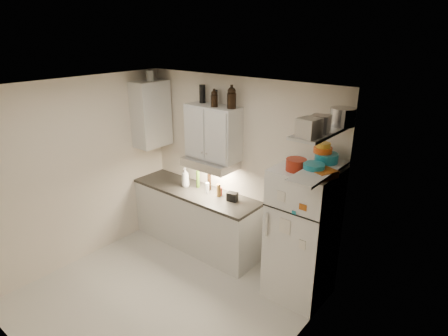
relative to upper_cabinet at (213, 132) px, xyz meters
The scene contains 36 objects.
floor 2.29m from the upper_cabinet, 77.33° to the right, with size 3.20×3.00×0.02m, color beige.
ceiling 1.58m from the upper_cabinet, 77.33° to the right, with size 3.20×3.00×0.02m, color white.
back_wall 0.63m from the upper_cabinet, 30.26° to the left, with size 3.20×0.02×2.60m, color beige.
left_wall 1.94m from the upper_cabinet, 134.46° to the right, with size 0.02×3.00×2.60m, color beige.
right_wall 2.39m from the upper_cabinet, 34.95° to the right, with size 0.02×3.00×2.60m, color beige.
base_cabinet 1.41m from the upper_cabinet, 151.63° to the right, with size 2.10×0.60×0.88m, color silver.
countertop 0.97m from the upper_cabinet, 151.63° to the right, with size 2.10×0.62×0.04m, color #2B2925.
upper_cabinet is the anchor object (origin of this frame).
side_cabinet 1.15m from the upper_cabinet, behind, with size 0.33×0.55×1.00m, color silver.
range_hood 0.44m from the upper_cabinet, 90.00° to the right, with size 0.76×0.46×0.12m, color silver.
fridge 1.84m from the upper_cabinet, ahead, with size 0.70×0.68×1.70m, color white.
shelf_hi 1.82m from the upper_cabinet, 10.05° to the right, with size 0.30×0.95×0.03m, color silver.
shelf_lo 1.78m from the upper_cabinet, 10.05° to the right, with size 0.30×0.95×0.03m, color silver.
knife_strip 1.13m from the upper_cabinet, ahead, with size 0.42×0.02×0.03m, color black.
dutch_oven 1.50m from the upper_cabinet, 11.47° to the right, with size 0.23×0.23×0.13m, color maroon.
book_stack 1.83m from the upper_cabinet, ahead, with size 0.19×0.24×0.08m, color #AF5515.
spice_jar 1.63m from the upper_cabinet, ahead, with size 0.06×0.06×0.10m, color silver.
stock_pot 1.89m from the upper_cabinet, ahead, with size 0.26×0.26×0.19m, color silver.
tin_a 1.88m from the upper_cabinet, 13.56° to the right, with size 0.17×0.16×0.17m, color #AAAAAD.
tin_b 1.96m from the upper_cabinet, 20.81° to the right, with size 0.19×0.19×0.19m, color #AAAAAD.
bowl_teal 1.70m from the upper_cabinet, ahead, with size 0.26×0.26×0.10m, color teal.
bowl_orange 1.65m from the upper_cabinet, ahead, with size 0.21×0.21×0.06m, color #EA5616.
bowl_yellow 1.66m from the upper_cabinet, ahead, with size 0.16×0.16×0.05m, color gold.
plates 1.72m from the upper_cabinet, 10.41° to the right, with size 0.23×0.23×0.06m, color teal.
growler_a 0.49m from the upper_cabinet, 36.10° to the right, with size 0.09×0.09×0.22m, color black, non-canonical shape.
growler_b 0.61m from the upper_cabinet, ahead, with size 0.12×0.12×0.28m, color black, non-canonical shape.
thermos_a 0.48m from the upper_cabinet, 105.37° to the left, with size 0.07×0.07×0.20m, color black.
thermos_b 0.56m from the upper_cabinet, 166.28° to the left, with size 0.09×0.09×0.25m, color black.
side_jar 1.35m from the upper_cabinet, behind, with size 0.11×0.11×0.15m, color silver.
soap_bottle 0.88m from the upper_cabinet, 165.65° to the right, with size 0.13×0.13×0.34m, color silver.
pepper_mill 0.83m from the upper_cabinet, 25.29° to the right, with size 0.06×0.06×0.19m, color brown.
oil_bottle 0.82m from the upper_cabinet, behind, with size 0.05×0.05×0.27m, color #395D17.
vinegar_bottle 0.77m from the upper_cabinet, behind, with size 0.06×0.06×0.28m, color black.
clear_bottle 0.83m from the upper_cabinet, 115.04° to the right, with size 0.05×0.05×0.16m, color silver.
red_jar 0.86m from the upper_cabinet, 13.61° to the right, with size 0.06×0.06×0.12m, color maroon.
caddy 0.94m from the upper_cabinet, ahead, with size 0.14×0.10×0.12m, color black.
Camera 1 is at (3.00, -2.49, 3.18)m, focal length 30.00 mm.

